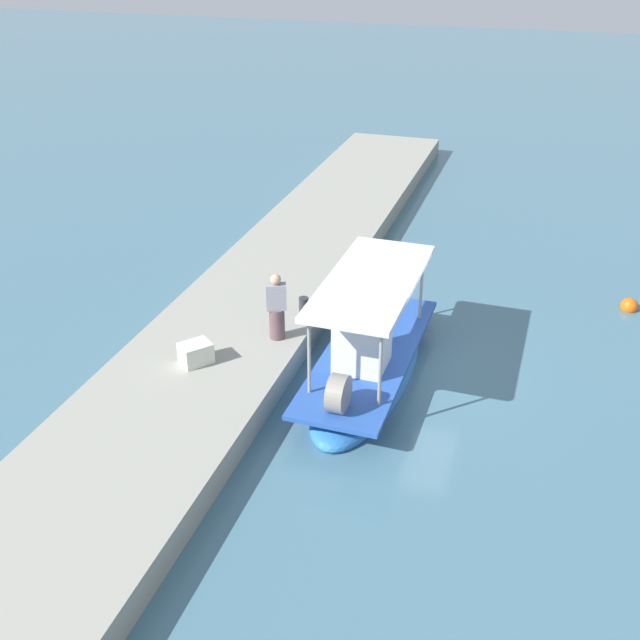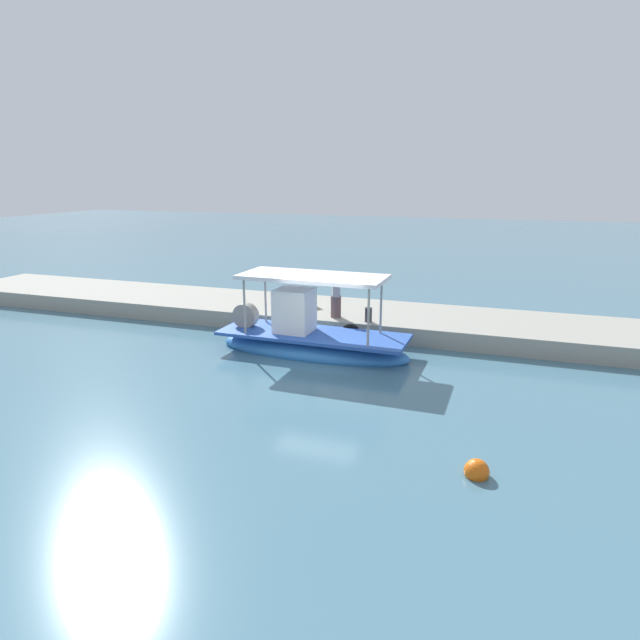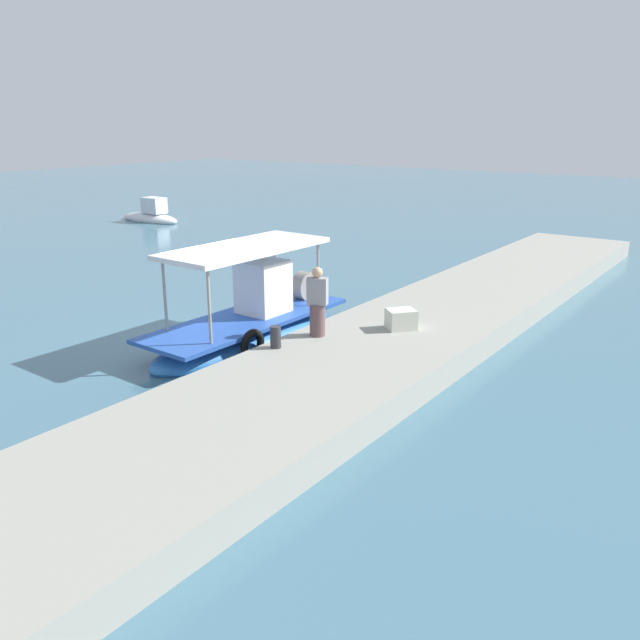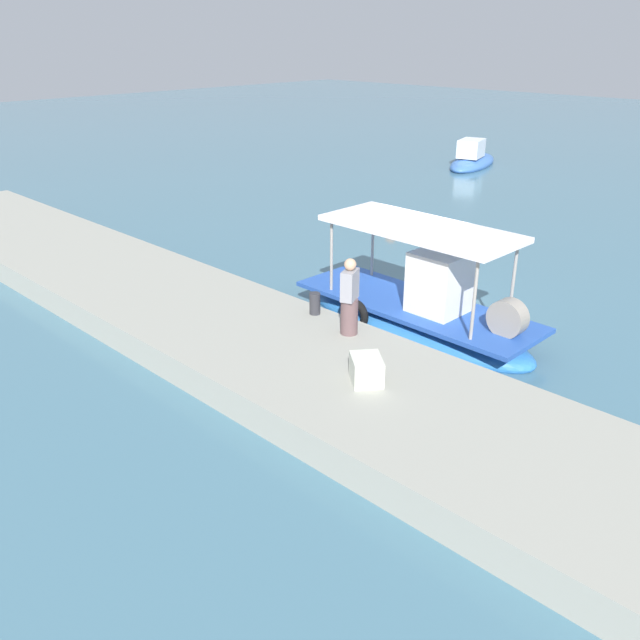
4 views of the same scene
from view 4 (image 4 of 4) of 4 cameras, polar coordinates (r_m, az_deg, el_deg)
The scene contains 8 objects.
ground_plane at distance 16.38m, azimuth 8.02°, elevation 0.65°, with size 120.00×120.00×0.00m, color #436D80.
dock_quay at distance 13.33m, azimuth -2.99°, elevation -3.30°, with size 36.00×3.81×0.61m, color gray.
main_fishing_boat at distance 15.25m, azimuth 8.45°, elevation 0.65°, with size 6.16×2.12×2.81m.
fisherman_near_bollard at distance 13.39m, azimuth 2.56°, elevation 1.71°, with size 0.47×0.52×1.62m.
mooring_bollard at distance 14.50m, azimuth -0.45°, elevation 1.43°, with size 0.24×0.24×0.49m, color #2D2D33.
cargo_crate at distance 11.75m, azimuth 4.02°, elevation -4.28°, with size 0.66×0.53×0.47m, color beige.
marker_buoy at distance 22.84m, azimuth 6.15°, elevation 7.66°, with size 0.47×0.47×0.47m.
moored_boat_near at distance 35.53m, azimuth 12.99°, elevation 13.25°, with size 3.06×5.26×1.63m.
Camera 4 is at (8.76, -12.30, 6.34)m, focal length 37.12 mm.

